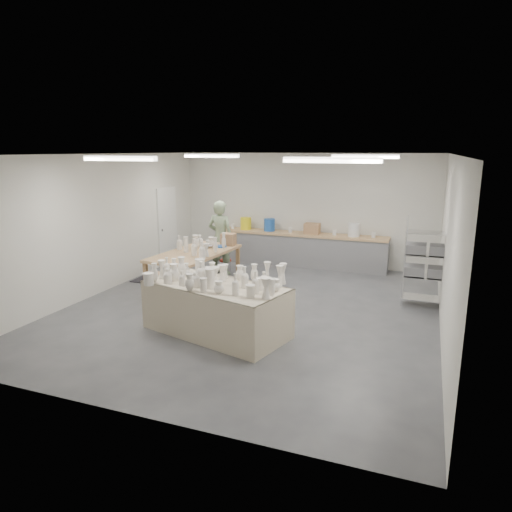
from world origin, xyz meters
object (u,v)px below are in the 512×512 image
at_px(drying_table, 216,307).
at_px(red_stool, 225,261).
at_px(potter, 221,237).
at_px(work_table, 200,251).

xyz_separation_m(drying_table, red_stool, (-1.56, 3.83, -0.21)).
bearing_deg(red_stool, potter, -90.00).
bearing_deg(red_stool, work_table, -86.20).
relative_size(potter, red_stool, 5.40).
relative_size(drying_table, work_table, 1.11).
bearing_deg(drying_table, red_stool, 127.09).
bearing_deg(work_table, red_stool, 98.51).
relative_size(drying_table, potter, 1.43).
relative_size(work_table, potter, 1.29).
height_order(work_table, red_stool, work_table).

